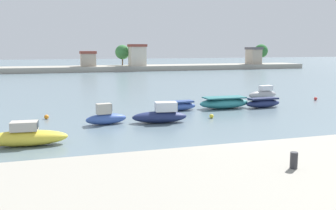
% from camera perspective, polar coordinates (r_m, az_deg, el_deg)
% --- Properties ---
extents(ground_plane, '(400.00, 400.00, 0.00)m').
position_cam_1_polar(ground_plane, '(21.77, 9.06, -8.45)').
color(ground_plane, slate).
extents(seawall_embankment, '(60.03, 7.90, 1.69)m').
position_cam_1_polar(seawall_embankment, '(16.51, 18.97, -11.37)').
color(seawall_embankment, '#9E998C').
rests_on(seawall_embankment, ground).
extents(mooring_bollard, '(0.30, 0.30, 0.65)m').
position_cam_1_polar(mooring_bollard, '(15.64, 18.51, -7.95)').
color(mooring_bollard, '#2D2D33').
rests_on(mooring_bollard, seawall_embankment).
extents(moored_boat_0, '(5.49, 2.08, 1.62)m').
position_cam_1_polar(moored_boat_0, '(26.43, -20.76, -4.52)').
color(moored_boat_0, yellow).
rests_on(moored_boat_0, ground).
extents(moored_boat_1, '(3.61, 1.65, 1.76)m').
position_cam_1_polar(moored_boat_1, '(32.01, -9.39, -1.83)').
color(moored_boat_1, '#3856A8').
rests_on(moored_boat_1, ground).
extents(moored_boat_2, '(4.88, 2.20, 1.77)m').
position_cam_1_polar(moored_boat_2, '(32.25, -1.11, -1.54)').
color(moored_boat_2, navy).
rests_on(moored_boat_2, ground).
extents(moored_boat_3, '(3.65, 1.64, 0.97)m').
position_cam_1_polar(moored_boat_3, '(38.56, 1.76, -0.14)').
color(moored_boat_3, '#3856A8').
rests_on(moored_boat_3, ground).
extents(moored_boat_4, '(5.52, 2.20, 1.22)m').
position_cam_1_polar(moored_boat_4, '(40.29, 8.50, 0.33)').
color(moored_boat_4, teal).
rests_on(moored_boat_4, ground).
extents(moored_boat_5, '(4.20, 1.59, 1.04)m').
position_cam_1_polar(moored_boat_5, '(41.70, 14.20, 0.31)').
color(moored_boat_5, navy).
rests_on(moored_boat_5, ground).
extents(moored_boat_6, '(4.39, 1.99, 1.67)m').
position_cam_1_polar(moored_boat_6, '(48.69, 14.19, 1.65)').
color(moored_boat_6, '#9E9EA3').
rests_on(moored_boat_6, ground).
extents(mooring_buoy_0, '(0.40, 0.40, 0.40)m').
position_cam_1_polar(mooring_buoy_0, '(49.38, 21.44, 0.90)').
color(mooring_buoy_0, red).
rests_on(mooring_buoy_0, ground).
extents(mooring_buoy_1, '(0.30, 0.30, 0.30)m').
position_cam_1_polar(mooring_buoy_1, '(24.90, 12.71, -6.00)').
color(mooring_buoy_1, red).
rests_on(mooring_buoy_1, ground).
extents(mooring_buoy_2, '(0.41, 0.41, 0.41)m').
position_cam_1_polar(mooring_buoy_2, '(35.57, -17.92, -1.73)').
color(mooring_buoy_2, orange).
rests_on(mooring_buoy_2, ground).
extents(mooring_buoy_3, '(0.39, 0.39, 0.39)m').
position_cam_1_polar(mooring_buoy_3, '(34.51, 6.60, -1.69)').
color(mooring_buoy_3, yellow).
rests_on(mooring_buoy_3, ground).
extents(distant_shoreline, '(131.62, 10.36, 9.22)m').
position_cam_1_polar(distant_shoreline, '(104.77, -12.51, 5.96)').
color(distant_shoreline, '#9E998C').
rests_on(distant_shoreline, ground).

